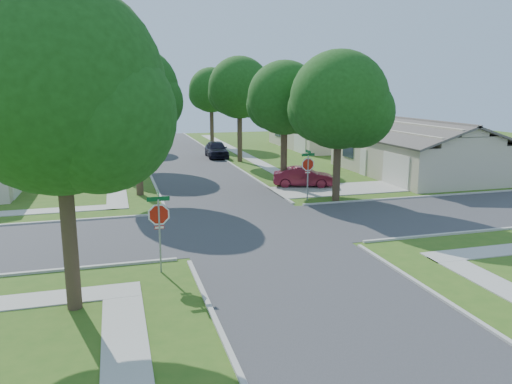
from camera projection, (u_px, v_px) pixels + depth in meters
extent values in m
plane|color=#325A18|center=(252.00, 228.00, 23.74)|extent=(100.00, 100.00, 0.00)
cube|color=#333335|center=(252.00, 228.00, 23.74)|extent=(7.00, 100.00, 0.02)
cube|color=#9E9B91|center=(241.00, 154.00, 49.83)|extent=(1.20, 40.00, 0.04)
cube|color=#9E9B91|center=(115.00, 158.00, 46.56)|extent=(1.20, 40.00, 0.04)
cube|color=#9E9B91|center=(339.00, 189.00, 32.53)|extent=(8.80, 3.60, 0.05)
cube|color=gray|center=(160.00, 236.00, 17.78)|extent=(0.06, 0.06, 2.70)
cylinder|color=white|center=(159.00, 215.00, 17.61)|extent=(1.05, 0.02, 1.05)
cylinder|color=#B31A0C|center=(159.00, 215.00, 17.61)|extent=(0.90, 0.03, 0.90)
cube|color=#B31A0C|center=(159.00, 227.00, 17.71)|extent=(0.34, 0.03, 0.12)
cube|color=white|center=(159.00, 227.00, 17.71)|extent=(0.30, 0.03, 0.08)
cube|color=#0C5426|center=(158.00, 199.00, 17.49)|extent=(0.80, 0.02, 0.16)
cube|color=#0C5426|center=(158.00, 194.00, 17.46)|extent=(0.02, 0.80, 0.16)
cube|color=gray|center=(308.00, 178.00, 29.14)|extent=(0.06, 0.06, 2.70)
cylinder|color=white|center=(308.00, 164.00, 28.98)|extent=(1.05, 0.02, 1.05)
cylinder|color=#B31A0C|center=(308.00, 164.00, 28.98)|extent=(0.90, 0.03, 0.90)
cube|color=#B31A0C|center=(308.00, 172.00, 29.07)|extent=(0.34, 0.03, 0.12)
cube|color=white|center=(308.00, 172.00, 29.07)|extent=(0.30, 0.03, 0.08)
cube|color=#0C5426|center=(308.00, 155.00, 28.86)|extent=(0.80, 0.02, 0.16)
cube|color=#0C5426|center=(308.00, 152.00, 28.82)|extent=(0.02, 0.80, 0.16)
cylinder|color=#38281C|center=(284.00, 158.00, 33.06)|extent=(0.44, 0.44, 3.95)
sphere|color=#164010|center=(284.00, 98.00, 32.25)|extent=(4.80, 4.80, 4.80)
sphere|color=#164010|center=(299.00, 107.00, 32.15)|extent=(3.46, 3.46, 3.46)
sphere|color=#164010|center=(271.00, 105.00, 32.72)|extent=(3.26, 3.26, 3.26)
cylinder|color=#38281C|center=(240.00, 138.00, 44.31)|extent=(0.44, 0.44, 4.30)
sphere|color=#164010|center=(239.00, 87.00, 43.41)|extent=(5.40, 5.40, 5.40)
sphere|color=#164010|center=(252.00, 95.00, 43.29)|extent=(3.89, 3.89, 3.89)
sphere|color=#164010|center=(229.00, 94.00, 43.94)|extent=(3.67, 3.67, 3.67)
cylinder|color=#38281C|center=(212.00, 127.00, 56.55)|extent=(0.44, 0.44, 4.20)
sphere|color=#164010|center=(211.00, 90.00, 55.70)|extent=(5.00, 5.00, 5.00)
sphere|color=#164010|center=(220.00, 96.00, 55.59)|extent=(3.60, 3.60, 3.60)
sphere|color=#164010|center=(204.00, 94.00, 56.19)|extent=(3.40, 3.40, 3.40)
cylinder|color=#38281C|center=(139.00, 161.00, 30.51)|extent=(0.44, 0.44, 4.25)
sphere|color=#164010|center=(135.00, 90.00, 29.63)|extent=(5.20, 5.20, 5.20)
sphere|color=#164010|center=(152.00, 101.00, 29.52)|extent=(3.74, 3.74, 3.74)
sphere|color=#164010|center=(122.00, 99.00, 30.14)|extent=(3.54, 3.54, 3.54)
cylinder|color=#38281C|center=(131.00, 140.00, 41.78)|extent=(0.44, 0.44, 4.44)
sphere|color=#164010|center=(128.00, 84.00, 40.84)|extent=(5.60, 5.60, 5.60)
sphere|color=#164010|center=(141.00, 93.00, 40.72)|extent=(4.03, 4.03, 4.03)
sphere|color=#164010|center=(118.00, 91.00, 41.38)|extent=(3.81, 3.81, 3.81)
cylinder|color=#38281C|center=(127.00, 130.00, 54.06)|extent=(0.44, 0.44, 3.90)
sphere|color=#164010|center=(125.00, 95.00, 53.28)|extent=(4.60, 4.60, 4.60)
sphere|color=#164010|center=(133.00, 100.00, 53.18)|extent=(3.31, 3.31, 3.31)
sphere|color=#164010|center=(118.00, 99.00, 53.73)|extent=(3.13, 3.13, 3.13)
cylinder|color=#38281C|center=(70.00, 244.00, 14.72)|extent=(0.44, 0.44, 4.04)
sphere|color=#164010|center=(57.00, 88.00, 13.78)|extent=(6.00, 6.00, 6.00)
sphere|color=#164010|center=(98.00, 116.00, 13.66)|extent=(4.32, 4.32, 4.32)
sphere|color=#164010|center=(28.00, 109.00, 14.37)|extent=(4.08, 4.08, 4.08)
cylinder|color=#38281C|center=(337.00, 171.00, 29.01)|extent=(0.44, 0.44, 3.54)
sphere|color=#164010|center=(339.00, 100.00, 28.17)|extent=(5.60, 5.60, 5.60)
sphere|color=#164010|center=(359.00, 112.00, 28.05)|extent=(4.03, 4.03, 4.03)
sphere|color=#164010|center=(320.00, 109.00, 28.72)|extent=(3.81, 3.81, 3.81)
cube|color=#BAAC93|center=(415.00, 156.00, 38.09)|extent=(8.00, 13.00, 2.80)
cube|color=#47423D|center=(440.00, 128.00, 38.20)|extent=(4.42, 13.60, 1.56)
cube|color=#47423D|center=(393.00, 130.00, 37.13)|extent=(4.42, 13.60, 1.56)
cube|color=silver|center=(395.00, 170.00, 33.40)|extent=(0.06, 3.20, 2.20)
cube|color=silver|center=(363.00, 162.00, 37.70)|extent=(0.06, 0.90, 2.00)
cube|color=#1E2633|center=(348.00, 151.00, 40.04)|extent=(0.06, 1.80, 1.10)
cube|color=#BAAC93|center=(321.00, 135.00, 55.03)|extent=(8.00, 13.00, 2.80)
cube|color=#47423D|center=(339.00, 116.00, 55.14)|extent=(4.42, 13.60, 1.56)
cube|color=#47423D|center=(305.00, 116.00, 54.06)|extent=(4.42, 13.60, 1.56)
cube|color=silver|center=(300.00, 142.00, 50.34)|extent=(0.06, 3.20, 2.20)
cube|color=silver|center=(285.00, 139.00, 54.64)|extent=(0.06, 0.90, 2.00)
cube|color=#1E2633|center=(277.00, 132.00, 56.97)|extent=(0.06, 1.80, 1.10)
cube|color=silver|center=(17.00, 177.00, 30.74)|extent=(0.06, 3.20, 2.20)
cube|color=silver|center=(29.00, 168.00, 35.04)|extent=(0.06, 0.90, 2.00)
cube|color=#1E2633|center=(33.00, 155.00, 37.38)|extent=(0.06, 1.80, 1.10)
cube|color=#BAAC93|center=(10.00, 140.00, 49.26)|extent=(8.00, 13.00, 2.80)
cube|color=#47423D|center=(30.00, 119.00, 49.37)|extent=(4.42, 13.60, 1.56)
cube|color=silver|center=(49.00, 146.00, 46.74)|extent=(0.06, 3.20, 2.20)
cube|color=silver|center=(54.00, 142.00, 51.04)|extent=(0.06, 0.90, 2.00)
cube|color=#1E2633|center=(57.00, 135.00, 53.37)|extent=(0.06, 1.80, 1.10)
imported|color=maroon|center=(303.00, 177.00, 33.40)|extent=(4.25, 2.61, 1.32)
imported|color=black|center=(216.00, 149.00, 47.12)|extent=(2.08, 4.71, 1.58)
imported|color=black|center=(155.00, 136.00, 61.68)|extent=(2.42, 4.70, 1.30)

